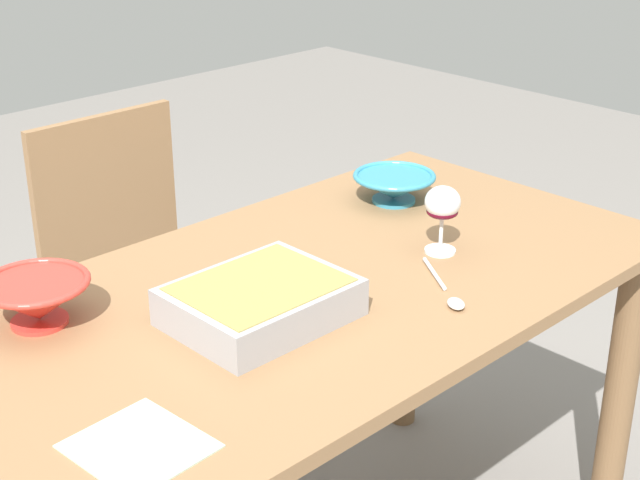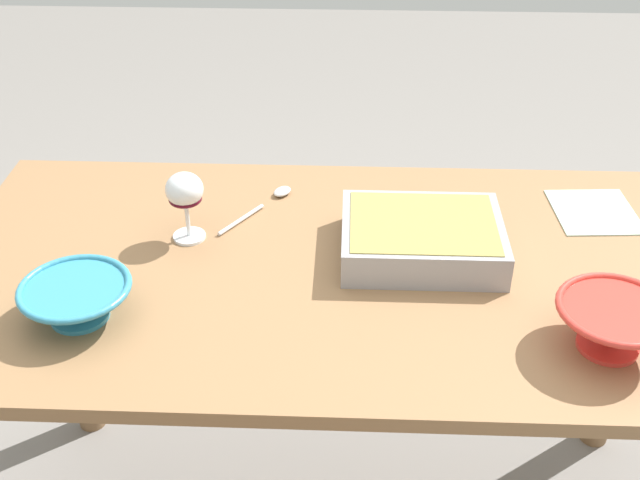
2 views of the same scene
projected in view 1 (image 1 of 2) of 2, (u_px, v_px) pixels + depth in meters
dining_table at (305, 351)px, 1.84m from camera, size 1.49×0.77×0.78m
chair at (138, 275)px, 2.46m from camera, size 0.43×0.43×0.90m
wine_glass at (442, 207)px, 1.89m from camera, size 0.07×0.07×0.14m
casserole_dish at (260, 300)px, 1.65m from camera, size 0.30×0.23×0.07m
mixing_bowl at (394, 186)px, 2.17m from camera, size 0.19×0.19×0.07m
small_bowl at (37, 299)px, 1.63m from camera, size 0.19×0.19×0.08m
serving_spoon at (449, 294)px, 1.74m from camera, size 0.14×0.19×0.01m
napkin at (139, 446)px, 1.33m from camera, size 0.17×0.19×0.00m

